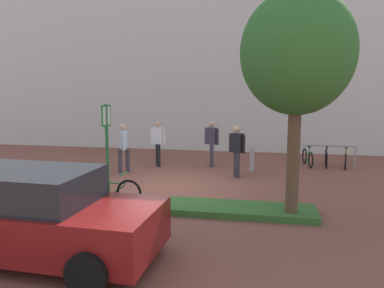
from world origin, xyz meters
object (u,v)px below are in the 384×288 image
person_shirt_white (124,145)px  person_suited_navy (237,148)px  car_maroon_wagon (32,215)px  person_suited_dark (212,141)px  parking_sign_post (107,140)px  tree_sidewalk (297,54)px  bike_rack_cluster (326,157)px  bollard_steel (252,159)px  person_casual_tan (158,140)px  bike_at_sign (110,191)px

person_shirt_white → person_suited_navy: (3.93, 0.02, 0.00)m
person_suited_navy → car_maroon_wagon: 7.35m
person_suited_dark → person_suited_navy: 2.00m
person_suited_navy → car_maroon_wagon: person_suited_navy is taller
person_suited_navy → car_maroon_wagon: bearing=-114.0°
parking_sign_post → person_suited_navy: 4.74m
parking_sign_post → tree_sidewalk: bearing=-2.3°
bike_rack_cluster → person_suited_dark: bearing=-170.1°
tree_sidewalk → bollard_steel: 5.89m
person_suited_dark → person_casual_tan: 2.04m
bike_rack_cluster → tree_sidewalk: bearing=-105.1°
bollard_steel → car_maroon_wagon: (-3.46, -7.72, 0.31)m
car_maroon_wagon → tree_sidewalk: bearing=32.5°
bike_rack_cluster → bike_at_sign: bearing=-135.5°
parking_sign_post → bollard_steel: (3.40, 4.68, -1.20)m
bollard_steel → person_casual_tan: (-3.56, 0.36, 0.53)m
parking_sign_post → bike_rack_cluster: parking_sign_post is taller
bike_rack_cluster → car_maroon_wagon: (-6.20, -9.15, 0.41)m
tree_sidewalk → bollard_steel: bearing=102.1°
parking_sign_post → person_casual_tan: parking_sign_post is taller
tree_sidewalk → person_shirt_white: tree_sidewalk is taller
bollard_steel → person_casual_tan: bearing=174.2°
bike_at_sign → person_casual_tan: 4.98m
tree_sidewalk → person_suited_dark: tree_sidewalk is taller
bike_rack_cluster → bollard_steel: 3.09m
bike_at_sign → bike_rack_cluster: (6.13, 6.02, -0.00)m
person_suited_navy → bike_rack_cluster: bearing=37.3°
bike_at_sign → bollard_steel: size_ratio=1.87×
tree_sidewalk → person_suited_dark: (-2.58, 5.54, -2.65)m
person_shirt_white → bike_at_sign: bearing=-74.2°
person_casual_tan → car_maroon_wagon: 8.08m
person_suited_dark → person_casual_tan: (-2.01, -0.33, 0.00)m
bike_at_sign → person_shirt_white: (-1.00, 3.55, 0.63)m
bike_rack_cluster → person_casual_tan: person_casual_tan is taller
bike_at_sign → bollard_steel: bearing=53.5°
bike_at_sign → person_shirt_white: person_shirt_white is taller
person_suited_dark → person_casual_tan: size_ratio=1.00×
parking_sign_post → person_casual_tan: (-0.16, 5.03, -0.67)m
tree_sidewalk → person_shirt_white: bearing=144.9°
parking_sign_post → car_maroon_wagon: parking_sign_post is taller
person_casual_tan → person_suited_navy: 3.38m
parking_sign_post → person_casual_tan: size_ratio=1.47×
bike_at_sign → bike_rack_cluster: size_ratio=0.80×
bike_rack_cluster → person_shirt_white: person_shirt_white is taller
tree_sidewalk → person_casual_tan: 7.44m
bollard_steel → person_shirt_white: size_ratio=0.52×
bike_rack_cluster → car_maroon_wagon: 11.06m
person_suited_navy → bike_at_sign: bearing=-129.3°
person_suited_dark → person_shirt_white: size_ratio=1.00×
person_shirt_white → bollard_steel: bearing=13.1°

